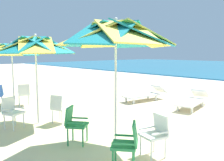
% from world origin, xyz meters
% --- Properties ---
extents(ground_plane, '(80.00, 80.00, 0.00)m').
position_xyz_m(ground_plane, '(0.00, 0.00, 0.00)').
color(ground_plane, beige).
extents(beach_umbrella_0, '(2.59, 2.59, 2.85)m').
position_xyz_m(beach_umbrella_0, '(-0.87, -2.45, 2.47)').
color(beach_umbrella_0, silver).
rests_on(beach_umbrella_0, ground).
extents(plastic_chair_0, '(0.53, 0.56, 0.87)m').
position_xyz_m(plastic_chair_0, '(0.05, -2.20, 0.50)').
color(plastic_chair_0, white).
rests_on(plastic_chair_0, ground).
extents(plastic_chair_1, '(0.63, 0.63, 0.87)m').
position_xyz_m(plastic_chair_1, '(0.02, -3.00, 0.50)').
color(plastic_chair_1, '#2D8C4C').
rests_on(plastic_chair_1, ground).
extents(plastic_chair_2, '(0.63, 0.63, 0.87)m').
position_xyz_m(plastic_chair_2, '(-1.63, -3.04, 0.50)').
color(plastic_chair_2, '#2D8C4C').
rests_on(plastic_chair_2, ground).
extents(beach_umbrella_1, '(2.30, 2.30, 2.63)m').
position_xyz_m(beach_umbrella_1, '(-3.67, -2.97, 2.28)').
color(beach_umbrella_1, silver).
rests_on(beach_umbrella_1, ground).
extents(plastic_chair_3, '(0.58, 0.56, 0.87)m').
position_xyz_m(plastic_chair_3, '(-3.73, -3.70, 0.50)').
color(plastic_chair_3, white).
rests_on(plastic_chair_3, ground).
extents(plastic_chair_4, '(0.57, 0.59, 0.87)m').
position_xyz_m(plastic_chair_4, '(-3.23, -2.50, 0.50)').
color(plastic_chair_4, white).
rests_on(plastic_chair_4, ground).
extents(beach_umbrella_2, '(2.26, 2.26, 2.52)m').
position_xyz_m(beach_umbrella_2, '(-6.70, -2.56, 2.18)').
color(beach_umbrella_2, silver).
rests_on(beach_umbrella_2, ground).
extents(plastic_chair_5, '(0.58, 0.56, 0.87)m').
position_xyz_m(plastic_chair_5, '(-6.23, -2.34, 0.50)').
color(plastic_chair_5, white).
rests_on(plastic_chair_5, ground).
extents(sun_lounger_1, '(0.97, 2.22, 0.62)m').
position_xyz_m(sun_lounger_1, '(-1.49, 2.22, 0.28)').
color(sun_lounger_1, white).
rests_on(sun_lounger_1, ground).
extents(sun_lounger_2, '(0.95, 2.22, 0.62)m').
position_xyz_m(sun_lounger_2, '(-3.58, 1.93, 0.28)').
color(sun_lounger_2, white).
rests_on(sun_lounger_2, ground).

